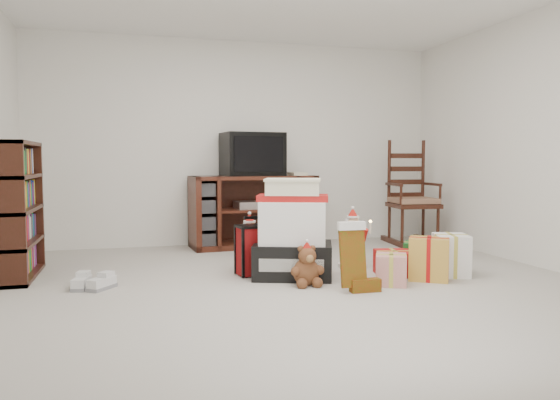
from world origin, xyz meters
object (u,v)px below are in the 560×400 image
object	(u,v)px
rocking_chair	(411,207)
red_suitcase	(257,250)
tv_stand	(253,211)
teddy_bear	(306,268)
mrs_claus_figurine	(250,248)
gift_cluster	(422,261)
crt_television	(252,154)
gift_pile	(293,235)
bookshelf	(15,212)
santa_figurine	(352,244)
sneaker_pair	(92,283)

from	to	relation	value
rocking_chair	red_suitcase	distance (m)	2.62
tv_stand	teddy_bear	bearing A→B (deg)	-95.02
mrs_claus_figurine	gift_cluster	size ratio (longest dim) A/B	0.56
red_suitcase	crt_television	distance (m)	1.90
mrs_claus_figurine	crt_television	distance (m)	1.68
tv_stand	red_suitcase	bearing A→B (deg)	-105.66
mrs_claus_figurine	gift_pile	bearing A→B (deg)	-57.43
tv_stand	gift_cluster	world-z (taller)	tv_stand
bookshelf	santa_figurine	bearing A→B (deg)	-6.88
bookshelf	gift_cluster	bearing A→B (deg)	-15.24
mrs_claus_figurine	crt_television	size ratio (longest dim) A/B	0.72
gift_cluster	crt_television	size ratio (longest dim) A/B	1.29
mrs_claus_figurine	red_suitcase	bearing A→B (deg)	-87.71
gift_pile	santa_figurine	world-z (taller)	gift_pile
teddy_bear	sneaker_pair	bearing A→B (deg)	168.55
bookshelf	gift_pile	world-z (taller)	bookshelf
teddy_bear	mrs_claus_figurine	distance (m)	0.85
mrs_claus_figurine	crt_television	bearing A→B (deg)	76.27
red_suitcase	mrs_claus_figurine	world-z (taller)	mrs_claus_figurine
tv_stand	red_suitcase	distance (m)	1.67
sneaker_pair	gift_cluster	xyz separation A→B (m)	(2.81, -0.30, 0.10)
rocking_chair	teddy_bear	xyz separation A→B (m)	(-1.96, -1.82, -0.31)
rocking_chair	sneaker_pair	size ratio (longest dim) A/B	3.59
gift_cluster	red_suitcase	bearing A→B (deg)	161.41
red_suitcase	bookshelf	bearing A→B (deg)	157.07
red_suitcase	teddy_bear	size ratio (longest dim) A/B	1.62
rocking_chair	crt_television	world-z (taller)	crt_television
gift_pile	santa_figurine	xyz separation A→B (m)	(0.69, 0.29, -0.15)
bookshelf	teddy_bear	size ratio (longest dim) A/B	3.65
rocking_chair	teddy_bear	distance (m)	2.69
gift_pile	red_suitcase	distance (m)	0.36
bookshelf	rocking_chair	world-z (taller)	rocking_chair
bookshelf	gift_cluster	size ratio (longest dim) A/B	1.25
sneaker_pair	crt_television	size ratio (longest dim) A/B	0.50
rocking_chair	gift_pile	world-z (taller)	rocking_chair
rocking_chair	teddy_bear	world-z (taller)	rocking_chair
rocking_chair	crt_television	xyz separation A→B (m)	(-1.93, 0.35, 0.65)
gift_pile	sneaker_pair	distance (m)	1.73
teddy_bear	santa_figurine	bearing A→B (deg)	42.76
teddy_bear	crt_television	xyz separation A→B (m)	(0.03, 2.16, 0.96)
bookshelf	tv_stand	bearing A→B (deg)	25.41
sneaker_pair	crt_television	xyz separation A→B (m)	(1.74, 1.82, 1.06)
rocking_chair	sneaker_pair	world-z (taller)	rocking_chair
rocking_chair	gift_cluster	xyz separation A→B (m)	(-0.86, -1.77, -0.31)
teddy_bear	crt_television	size ratio (longest dim) A/B	0.44
gift_cluster	santa_figurine	bearing A→B (deg)	125.97
gift_cluster	gift_pile	bearing A→B (deg)	165.48
sneaker_pair	gift_cluster	distance (m)	2.83
gift_pile	gift_cluster	world-z (taller)	gift_pile
gift_pile	red_suitcase	bearing A→B (deg)	166.91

